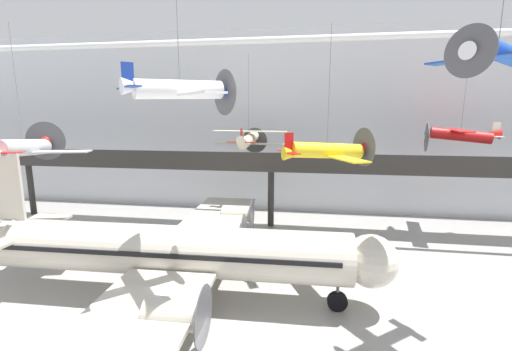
% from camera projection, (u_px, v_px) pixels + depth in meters
% --- Properties ---
extents(hangar_back_wall, '(140.00, 3.00, 22.69)m').
position_uv_depth(hangar_back_wall, '(278.00, 123.00, 44.48)').
color(hangar_back_wall, silver).
rests_on(hangar_back_wall, ground).
extents(mezzanine_walkway, '(110.00, 3.20, 8.60)m').
position_uv_depth(mezzanine_walkway, '(270.00, 166.00, 36.64)').
color(mezzanine_walkway, '#2D2B28').
rests_on(mezzanine_walkway, ground).
extents(ceiling_truss_beam, '(120.00, 0.60, 0.60)m').
position_uv_depth(ceiling_truss_beam, '(267.00, 40.00, 31.47)').
color(ceiling_truss_beam, silver).
extents(airliner_silver_main, '(30.18, 34.10, 9.94)m').
position_uv_depth(airliner_silver_main, '(168.00, 251.00, 22.89)').
color(airliner_silver_main, beige).
rests_on(airliner_silver_main, ground).
extents(suspended_plane_yellow_lowwing, '(7.14, 8.14, 10.21)m').
position_uv_depth(suspended_plane_yellow_lowwing, '(327.00, 151.00, 25.34)').
color(suspended_plane_yellow_lowwing, yellow).
extents(suspended_plane_silver_racer, '(8.92, 7.45, 10.01)m').
position_uv_depth(suspended_plane_silver_racer, '(24.00, 148.00, 24.99)').
color(suspended_plane_silver_racer, silver).
extents(suspended_plane_blue_trainer, '(5.38, 5.63, 4.79)m').
position_uv_depth(suspended_plane_blue_trainer, '(497.00, 52.00, 16.15)').
color(suspended_plane_blue_trainer, '#1E4CAD').
extents(suspended_plane_white_twin, '(5.80, 5.86, 6.44)m').
position_uv_depth(suspended_plane_white_twin, '(180.00, 90.00, 17.15)').
color(suspended_plane_white_twin, silver).
extents(suspended_plane_cream_biplane, '(8.32, 6.80, 10.78)m').
position_uv_depth(suspended_plane_cream_biplane, '(249.00, 139.00, 37.29)').
color(suspended_plane_cream_biplane, beige).
extents(suspended_plane_red_highwing, '(6.92, 8.39, 10.15)m').
position_uv_depth(suspended_plane_red_highwing, '(461.00, 135.00, 34.28)').
color(suspended_plane_red_highwing, red).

